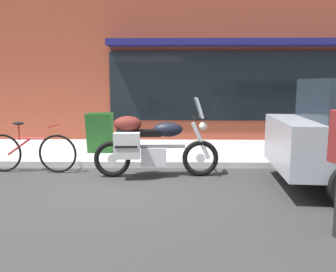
% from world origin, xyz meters
% --- Properties ---
extents(ground_plane, '(80.00, 80.00, 0.00)m').
position_xyz_m(ground_plane, '(0.00, 0.00, 0.00)').
color(ground_plane, '#313131').
extents(touring_motorcycle, '(2.21, 0.74, 1.40)m').
position_xyz_m(touring_motorcycle, '(0.56, 0.53, 0.61)').
color(touring_motorcycle, black).
rests_on(touring_motorcycle, ground_plane).
extents(parked_bicycle, '(1.76, 0.48, 0.95)m').
position_xyz_m(parked_bicycle, '(-1.68, 0.82, 0.39)').
color(parked_bicycle, black).
rests_on(parked_bicycle, ground_plane).
extents(sandwich_board_sign, '(0.55, 0.40, 0.88)m').
position_xyz_m(sandwich_board_sign, '(-0.63, 2.06, 0.56)').
color(sandwich_board_sign, '#1E511E').
rests_on(sandwich_board_sign, sidewalk_curb).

